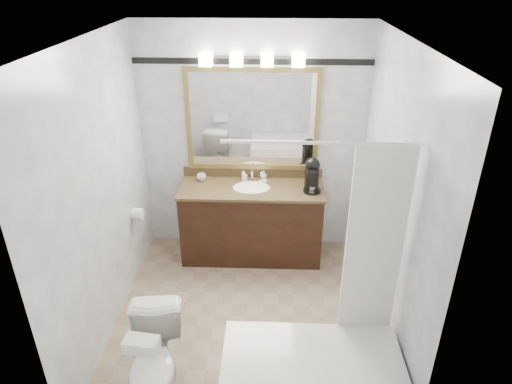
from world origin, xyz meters
TOP-DOWN VIEW (x-y plane):
  - room at (0.00, 0.00)m, footprint 2.42×2.62m
  - vanity at (0.00, 1.02)m, footprint 1.53×0.58m
  - mirror at (0.00, 1.28)m, footprint 1.40×0.04m
  - vanity_light_bar at (0.00, 1.23)m, footprint 1.02×0.14m
  - accent_stripe at (0.00, 1.29)m, footprint 2.40×0.01m
  - bathtub at (0.55, -0.90)m, footprint 1.30×0.75m
  - tp_roll at (-1.14, 0.66)m, footprint 0.11×0.12m
  - toilet at (-0.62, -0.92)m, footprint 0.47×0.73m
  - tissue_box at (-0.62, -1.12)m, footprint 0.24×0.15m
  - coffee_maker at (0.63, 0.99)m, footprint 0.18×0.23m
  - cup_left at (-0.55, 1.16)m, footprint 0.10×0.10m
  - soap_bottle_a at (-0.08, 1.17)m, footprint 0.06×0.06m
  - soap_bottle_b at (0.12, 1.23)m, footprint 0.09×0.09m
  - soap_bar at (0.12, 1.13)m, footprint 0.09×0.08m

SIDE VIEW (x-z plane):
  - bathtub at x=0.55m, z-range -0.70..1.26m
  - toilet at x=-0.62m, z-range 0.00..0.70m
  - vanity at x=0.00m, z-range -0.04..0.93m
  - tp_roll at x=-1.14m, z-range 0.64..0.76m
  - tissue_box at x=-0.62m, z-range 0.70..0.79m
  - soap_bar at x=0.12m, z-range 0.85..0.88m
  - cup_left at x=-0.55m, z-range 0.85..0.93m
  - soap_bottle_b at x=0.12m, z-range 0.85..0.94m
  - soap_bottle_a at x=-0.08m, z-range 0.85..0.96m
  - coffee_maker at x=0.63m, z-range 0.86..1.21m
  - room at x=0.00m, z-range -0.01..2.51m
  - mirror at x=0.00m, z-range 0.95..2.05m
  - accent_stripe at x=0.00m, z-range 2.07..2.13m
  - vanity_light_bar at x=0.00m, z-range 2.07..2.19m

